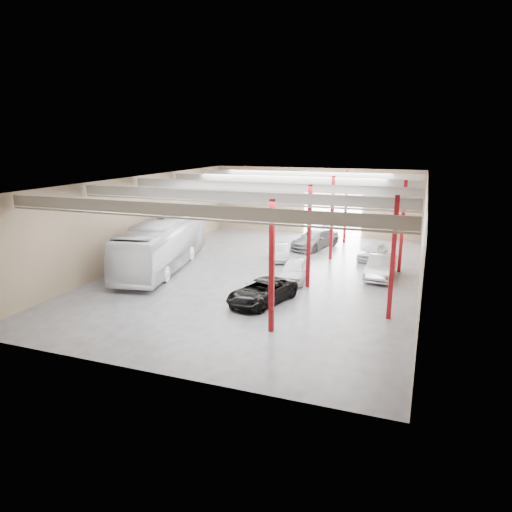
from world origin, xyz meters
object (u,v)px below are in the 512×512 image
Objects in this scene: car_row_a at (294,270)px; car_right_far at (373,251)px; car_row_c at (315,239)px; car_right_near at (381,267)px; car_row_b at (280,252)px; coach_bus at (163,244)px; black_sedan at (262,292)px.

car_right_far is at bearing 53.75° from car_row_a.
car_right_near is (6.64, -7.56, -0.03)m from car_row_c.
car_row_a is 1.09× the size of car_right_far.
car_row_b is (-2.71, 5.20, -0.09)m from car_row_a.
car_row_a is at bearing -65.87° from car_row_c.
coach_bus reaches higher than car_right_far.
coach_bus is 16.70m from car_right_near.
car_right_far is (7.36, 2.84, 0.03)m from car_row_b.
car_row_c is 5.98m from car_right_far.
car_right_near is (6.41, 8.04, 0.10)m from black_sedan.
car_row_b is 0.99× the size of car_right_far.
car_right_far is (5.49, -2.36, -0.15)m from car_row_c.
black_sedan reaches higher than car_row_b.
black_sedan is 15.60m from car_row_c.
car_row_b is 0.81× the size of car_right_near.
car_row_b is 5.53m from car_row_c.
car_right_near is at bearing -0.62° from coach_bus.
car_right_near is (5.80, 2.84, 0.07)m from car_row_a.
black_sedan is 5.24m from car_row_a.
car_row_a is 0.76× the size of car_row_c.
car_row_a is 5.86m from car_row_b.
car_row_a is (10.56, 0.34, -1.13)m from coach_bus.
car_row_a reaches higher than car_row_b.
car_right_near is at bearing 68.07° from black_sedan.
car_row_a is at bearing -82.10° from car_row_b.
black_sedan is 10.61m from car_row_b.
car_row_a is at bearing 99.93° from black_sedan.
coach_bus is 17.40m from car_right_far.
car_row_c is at bearing 88.40° from car_row_a.
car_row_a is 0.89× the size of car_right_near.
car_right_near is at bearing -64.59° from car_right_far.
car_row_b is 7.89m from car_right_far.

